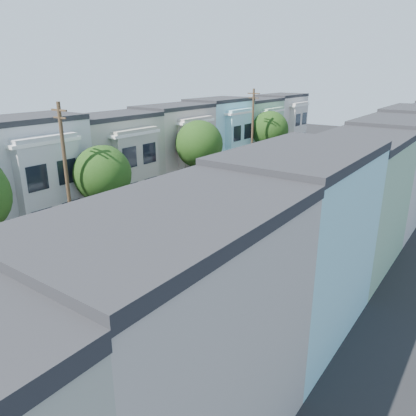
% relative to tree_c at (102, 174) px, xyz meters
% --- Properties ---
extents(ground, '(160.00, 160.00, 0.00)m').
position_rel_tree_c_xyz_m(ground, '(6.30, -5.08, -4.59)').
color(ground, black).
rests_on(ground, ground).
extents(road_slab, '(12.00, 70.00, 0.02)m').
position_rel_tree_c_xyz_m(road_slab, '(6.30, 9.92, -4.58)').
color(road_slab, black).
rests_on(road_slab, ground).
extents(curb_left, '(0.30, 70.00, 0.15)m').
position_rel_tree_c_xyz_m(curb_left, '(0.25, 9.92, -4.52)').
color(curb_left, gray).
rests_on(curb_left, ground).
extents(curb_right, '(0.30, 70.00, 0.15)m').
position_rel_tree_c_xyz_m(curb_right, '(12.35, 9.92, -4.52)').
color(curb_right, gray).
rests_on(curb_right, ground).
extents(sidewalk_left, '(2.60, 70.00, 0.15)m').
position_rel_tree_c_xyz_m(sidewalk_left, '(-1.05, 9.92, -4.52)').
color(sidewalk_left, gray).
rests_on(sidewalk_left, ground).
extents(sidewalk_right, '(2.60, 70.00, 0.15)m').
position_rel_tree_c_xyz_m(sidewalk_right, '(13.65, 9.92, -4.52)').
color(sidewalk_right, gray).
rests_on(sidewalk_right, ground).
extents(centerline, '(0.12, 70.00, 0.01)m').
position_rel_tree_c_xyz_m(centerline, '(6.30, 9.92, -4.59)').
color(centerline, gold).
rests_on(centerline, ground).
extents(townhouse_row_left, '(5.00, 70.00, 8.50)m').
position_rel_tree_c_xyz_m(townhouse_row_left, '(-4.85, 9.92, -4.59)').
color(townhouse_row_left, '#99C59A').
rests_on(townhouse_row_left, ground).
extents(townhouse_row_right, '(5.00, 70.00, 8.50)m').
position_rel_tree_c_xyz_m(townhouse_row_right, '(17.45, 9.92, -4.59)').
color(townhouse_row_right, '#99C59A').
rests_on(townhouse_row_right, ground).
extents(tree_c, '(4.40, 4.40, 6.81)m').
position_rel_tree_c_xyz_m(tree_c, '(0.00, 0.00, 0.00)').
color(tree_c, black).
rests_on(tree_c, ground).
extents(tree_d, '(4.70, 4.70, 7.55)m').
position_rel_tree_c_xyz_m(tree_d, '(0.00, 12.24, 0.59)').
color(tree_d, black).
rests_on(tree_d, ground).
extents(tree_e, '(4.70, 4.70, 7.33)m').
position_rel_tree_c_xyz_m(tree_e, '(0.00, 27.22, 0.37)').
color(tree_e, black).
rests_on(tree_e, ground).
extents(tree_far_r, '(2.84, 2.84, 5.13)m').
position_rel_tree_c_xyz_m(tree_far_r, '(13.20, 25.64, -0.93)').
color(tree_far_r, black).
rests_on(tree_far_r, ground).
extents(utility_pole_near, '(1.60, 0.26, 10.00)m').
position_rel_tree_c_xyz_m(utility_pole_near, '(0.00, -3.08, 0.56)').
color(utility_pole_near, '#42301E').
rests_on(utility_pole_near, ground).
extents(utility_pole_far, '(1.60, 0.26, 10.00)m').
position_rel_tree_c_xyz_m(utility_pole_far, '(0.00, 22.92, 0.56)').
color(utility_pole_far, '#42301E').
rests_on(utility_pole_far, ground).
extents(fedex_truck, '(2.65, 6.89, 3.31)m').
position_rel_tree_c_xyz_m(fedex_truck, '(7.69, -6.99, -2.74)').
color(fedex_truck, silver).
rests_on(fedex_truck, ground).
extents(lead_sedan, '(2.57, 4.60, 1.22)m').
position_rel_tree_c_xyz_m(lead_sedan, '(8.61, 2.58, -3.98)').
color(lead_sedan, black).
rests_on(lead_sedan, ground).
extents(parked_left_c, '(2.61, 5.12, 1.38)m').
position_rel_tree_c_xyz_m(parked_left_c, '(1.40, -5.02, -3.90)').
color(parked_left_c, '#ABB3BC').
rests_on(parked_left_c, ground).
extents(parked_left_d, '(2.00, 4.78, 1.53)m').
position_rel_tree_c_xyz_m(parked_left_d, '(1.40, 8.04, -3.83)').
color(parked_left_d, '#4B140E').
rests_on(parked_left_d, ground).
extents(parked_right_a, '(1.70, 4.35, 1.41)m').
position_rel_tree_c_xyz_m(parked_right_a, '(11.20, -11.16, -3.89)').
color(parked_right_a, '#525252').
rests_on(parked_right_a, ground).
extents(parked_right_b, '(1.70, 4.01, 1.30)m').
position_rel_tree_c_xyz_m(parked_right_b, '(11.20, -5.62, -3.94)').
color(parked_right_b, white).
rests_on(parked_right_b, ground).
extents(parked_right_c, '(2.39, 5.05, 1.40)m').
position_rel_tree_c_xyz_m(parked_right_c, '(11.20, 11.69, -3.89)').
color(parked_right_c, black).
rests_on(parked_right_c, ground).
extents(parked_right_d, '(2.29, 4.54, 1.23)m').
position_rel_tree_c_xyz_m(parked_right_d, '(11.20, 23.06, -3.98)').
color(parked_right_d, black).
rests_on(parked_right_d, ground).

